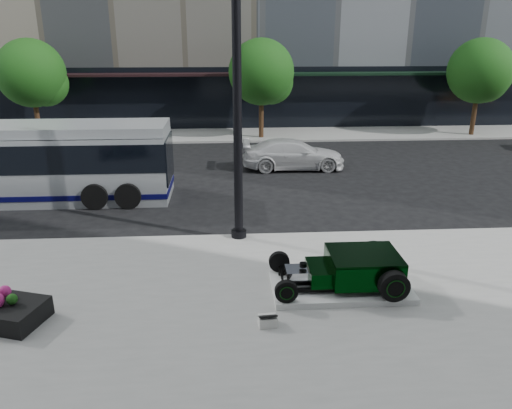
{
  "coord_description": "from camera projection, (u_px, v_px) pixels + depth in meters",
  "views": [
    {
      "loc": [
        -1.13,
        -16.59,
        6.25
      ],
      "look_at": [
        -0.25,
        -2.28,
        1.2
      ],
      "focal_mm": 35.0,
      "sensor_mm": 36.0,
      "label": 1
    }
  ],
  "objects": [
    {
      "name": "info_plaque",
      "position": [
        268.0,
        320.0,
        10.88
      ],
      "size": [
        0.42,
        0.33,
        0.31
      ],
      "color": "silver",
      "rests_on": "sidewalk_near"
    },
    {
      "name": "hot_rod",
      "position": [
        355.0,
        268.0,
        12.28
      ],
      "size": [
        3.22,
        2.0,
        0.81
      ],
      "color": "black",
      "rests_on": "display_plinth"
    },
    {
      "name": "sidewalk_far",
      "position": [
        244.0,
        135.0,
        30.92
      ],
      "size": [
        70.0,
        4.0,
        0.12
      ],
      "primitive_type": "cube",
      "color": "gray",
      "rests_on": "ground"
    },
    {
      "name": "lamppost",
      "position": [
        237.0,
        109.0,
        14.28
      ],
      "size": [
        0.47,
        0.47,
        8.59
      ],
      "color": "black",
      "rests_on": "sidewalk_near"
    },
    {
      "name": "transit_bus",
      "position": [
        10.0,
        162.0,
        18.88
      ],
      "size": [
        12.12,
        2.88,
        2.92
      ],
      "color": "#B3B9BD",
      "rests_on": "ground"
    },
    {
      "name": "street_trees",
      "position": [
        264.0,
        75.0,
        28.88
      ],
      "size": [
        29.8,
        3.8,
        5.7
      ],
      "color": "black",
      "rests_on": "sidewalk_far"
    },
    {
      "name": "display_plinth",
      "position": [
        340.0,
        286.0,
        12.43
      ],
      "size": [
        3.4,
        1.8,
        0.15
      ],
      "primitive_type": "cube",
      "color": "silver",
      "rests_on": "sidewalk_near"
    },
    {
      "name": "white_sedan",
      "position": [
        293.0,
        154.0,
        23.46
      ],
      "size": [
        4.79,
        1.98,
        1.38
      ],
      "primitive_type": "imported",
      "rotation": [
        0.0,
        0.0,
        1.56
      ],
      "color": "silver",
      "rests_on": "ground"
    },
    {
      "name": "ground",
      "position": [
        259.0,
        215.0,
        17.76
      ],
      "size": [
        120.0,
        120.0,
        0.0
      ],
      "primitive_type": "plane",
      "color": "black",
      "rests_on": "ground"
    }
  ]
}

